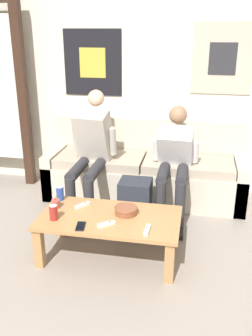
{
  "coord_description": "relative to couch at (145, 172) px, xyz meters",
  "views": [
    {
      "loc": [
        0.64,
        -1.64,
        1.82
      ],
      "look_at": [
        0.05,
        1.42,
        0.64
      ],
      "focal_mm": 40.0,
      "sensor_mm": 36.0,
      "label": 1
    }
  ],
  "objects": [
    {
      "name": "game_controller_far_center",
      "position": [
        -0.1,
        -1.38,
        0.1
      ],
      "size": [
        0.13,
        0.12,
        0.03
      ],
      "color": "white",
      "rests_on": "coffee_table"
    },
    {
      "name": "drink_can_red",
      "position": [
        -0.53,
        -1.37,
        0.15
      ],
      "size": [
        0.07,
        0.07,
        0.12
      ],
      "color": "maroon",
      "rests_on": "coffee_table"
    },
    {
      "name": "game_controller_near_right",
      "position": [
        0.22,
        -1.41,
        0.1
      ],
      "size": [
        0.04,
        0.15,
        0.03
      ],
      "color": "white",
      "rests_on": "coffee_table"
    },
    {
      "name": "person_seated_teen",
      "position": [
        0.34,
        -0.33,
        0.3
      ],
      "size": [
        0.47,
        0.93,
        1.06
      ],
      "color": "#2D2D33",
      "rests_on": "ground_plane"
    },
    {
      "name": "ceramic_bowl",
      "position": [
        0.01,
        -1.16,
        0.12
      ],
      "size": [
        0.19,
        0.19,
        0.06
      ],
      "color": "brown",
      "rests_on": "coffee_table"
    },
    {
      "name": "wall_back",
      "position": [
        -0.11,
        0.34,
        0.99
      ],
      "size": [
        10.0,
        0.07,
        2.55
      ],
      "color": "silver",
      "rests_on": "ground_plane"
    },
    {
      "name": "cell_phone",
      "position": [
        -0.29,
        -1.44,
        0.09
      ],
      "size": [
        0.09,
        0.14,
        0.01
      ],
      "color": "black",
      "rests_on": "coffee_table"
    },
    {
      "name": "coffee_table",
      "position": [
        -0.11,
        -1.24,
        0.02
      ],
      "size": [
        1.15,
        0.61,
        0.37
      ],
      "color": "#B27F4C",
      "rests_on": "ground_plane"
    },
    {
      "name": "couch",
      "position": [
        0.0,
        0.0,
        0.0
      ],
      "size": [
        2.17,
        0.69,
        0.84
      ],
      "color": "beige",
      "rests_on": "ground_plane"
    },
    {
      "name": "backpack",
      "position": [
        0.01,
        -0.67,
        -0.07
      ],
      "size": [
        0.3,
        0.3,
        0.45
      ],
      "color": "#282D38",
      "rests_on": "ground_plane"
    },
    {
      "name": "pillar_candle",
      "position": [
        -0.59,
        -1.17,
        0.12
      ],
      "size": [
        0.07,
        0.07,
        0.08
      ],
      "color": "#B24C42",
      "rests_on": "coffee_table"
    },
    {
      "name": "drink_can_blue",
      "position": [
        -0.61,
        -1.01,
        0.15
      ],
      "size": [
        0.07,
        0.07,
        0.12
      ],
      "color": "#28479E",
      "rests_on": "coffee_table"
    },
    {
      "name": "person_seated_adult",
      "position": [
        -0.51,
        -0.36,
        0.36
      ],
      "size": [
        0.47,
        0.96,
        1.21
      ],
      "color": "#2D2D33",
      "rests_on": "ground_plane"
    },
    {
      "name": "game_controller_near_left",
      "position": [
        -0.38,
        -1.11,
        0.1
      ],
      "size": [
        0.11,
        0.14,
        0.03
      ],
      "color": "white",
      "rests_on": "coffee_table"
    }
  ]
}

